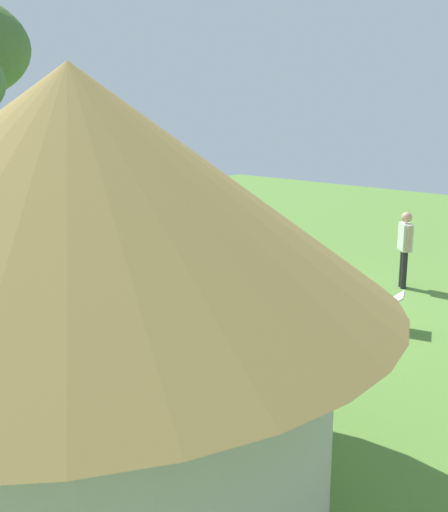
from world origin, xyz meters
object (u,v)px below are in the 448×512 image
Objects in this scene: patio_dining_table at (125,278)px; patio_chair_near_lawn at (146,303)px; guest_beside_umbrella at (17,266)px; striped_lounge_chair at (379,313)px; zebra_by_umbrella at (257,253)px; standing_watcher at (405,243)px; zebra_toward_hut at (211,230)px; zebra_nearest_camera at (231,291)px; patio_chair_east_end at (111,269)px; guest_behind_table at (88,243)px; thatched_hut at (79,276)px; shade_umbrella at (121,164)px.

patio_chair_near_lawn is at bearing 160.01° from patio_dining_table.
patio_chair_near_lawn is 2.62m from guest_beside_umbrella.
striped_lounge_chair is 2.71m from zebra_by_umbrella.
standing_watcher is at bearing -4.85° from striped_lounge_chair.
zebra_by_umbrella is at bearing -59.92° from zebra_toward_hut.
patio_chair_east_end is at bearing -119.12° from zebra_nearest_camera.
patio_dining_table is 1.29m from patio_chair_near_lawn.
zebra_nearest_camera reaches higher than striped_lounge_chair.
guest_behind_table is at bearing 64.39° from guest_beside_umbrella.
zebra_by_umbrella is (3.29, -6.11, -1.33)m from thatched_hut.
standing_watcher reaches higher than patio_dining_table.
zebra_by_umbrella reaches higher than patio_chair_near_lawn.
thatched_hut is 5.21m from patio_chair_near_lawn.
patio_chair_east_end is at bearing -36.74° from thatched_hut.
patio_chair_near_lawn is 1.00× the size of patio_chair_east_end.
shade_umbrella is 2.16m from patio_dining_table.
zebra_by_umbrella is (1.58, 3.00, -0.00)m from standing_watcher.
shade_umbrella reaches higher than striped_lounge_chair.
guest_beside_umbrella is (1.09, 1.62, -1.83)m from shade_umbrella.
guest_beside_umbrella reaches higher than patio_dining_table.
patio_dining_table is at bearing -111.98° from zebra_nearest_camera.
zebra_by_umbrella is 0.95× the size of zebra_toward_hut.
standing_watcher is 4.49m from zebra_toward_hut.
zebra_nearest_camera is at bearing -98.53° from zebra_by_umbrella.
patio_chair_near_lawn is 1.76m from zebra_nearest_camera.
patio_chair_near_lawn reaches higher than striped_lounge_chair.
patio_chair_near_lawn is 0.45× the size of zebra_toward_hut.
zebra_toward_hut is at bearing -71.84° from patio_dining_table.
patio_chair_east_end is 0.45× the size of zebra_toward_hut.
zebra_by_umbrella is at bearing -168.84° from zebra_nearest_camera.
zebra_nearest_camera is at bearing -23.99° from guest_behind_table.
zebra_toward_hut is (5.78, -7.21, -1.34)m from thatched_hut.
shade_umbrella reaches higher than zebra_by_umbrella.
zebra_nearest_camera is at bearing 179.92° from shade_umbrella.
shade_umbrella is 2.24× the size of guest_beside_umbrella.
patio_chair_near_lawn is 0.42× the size of zebra_nearest_camera.
shade_umbrella is at bearing -39.57° from thatched_hut.
striped_lounge_chair is (0.71, -6.50, -2.07)m from thatched_hut.
zebra_by_umbrella is at bearing -121.95° from shade_umbrella.
shade_umbrella reaches higher than standing_watcher.
striped_lounge_chair is 0.50× the size of zebra_by_umbrella.
zebra_nearest_camera is (-2.85, 0.00, -1.83)m from shade_umbrella.
patio_dining_table is at bearing 90.00° from patio_chair_east_end.
guest_beside_umbrella is 0.87× the size of zebra_by_umbrella.
patio_chair_near_lawn is (-1.21, 0.44, -0.14)m from patio_dining_table.
thatched_hut is at bearing -65.26° from guest_beside_umbrella.
thatched_hut is 3.37× the size of guest_behind_table.
guest_behind_table is at bearing 169.70° from zebra_by_umbrella.
patio_dining_table is 1.98m from guest_beside_umbrella.
patio_chair_east_end is at bearing -2.33° from guest_behind_table.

